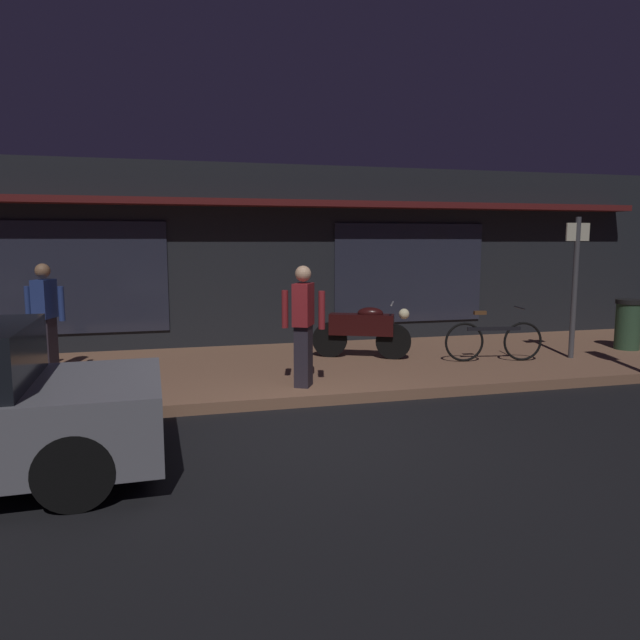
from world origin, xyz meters
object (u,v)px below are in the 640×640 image
at_px(person_photographer, 45,316).
at_px(person_bystander, 303,324).
at_px(sign_post, 575,279).
at_px(trash_bin, 628,324).
at_px(motorcycle, 363,329).
at_px(bicycle_parked, 493,340).

height_order(person_photographer, person_bystander, same).
relative_size(sign_post, trash_bin, 2.58).
bearing_deg(motorcycle, sign_post, -14.48).
bearing_deg(motorcycle, trash_bin, -5.00).
bearing_deg(sign_post, bicycle_parked, 176.77).
xyz_separation_m(person_photographer, trash_bin, (10.05, -0.49, -0.41)).
bearing_deg(bicycle_parked, trash_bin, 7.08).
height_order(bicycle_parked, trash_bin, trash_bin).
height_order(person_photographer, sign_post, sign_post).
bearing_deg(trash_bin, motorcycle, 175.00).
relative_size(bicycle_parked, person_photographer, 0.98).
height_order(motorcycle, person_bystander, person_bystander).
bearing_deg(person_bystander, trash_bin, 10.94).
distance_m(motorcycle, bicycle_parked, 2.18).
relative_size(bicycle_parked, trash_bin, 1.76).
xyz_separation_m(person_photographer, person_bystander, (3.58, -1.74, 0.00)).
bearing_deg(sign_post, motorcycle, 165.52).
distance_m(person_photographer, trash_bin, 10.07).
bearing_deg(bicycle_parked, sign_post, -3.23).
bearing_deg(sign_post, person_photographer, 173.64).
bearing_deg(sign_post, trash_bin, 16.35).
distance_m(bicycle_parked, trash_bin, 3.04).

